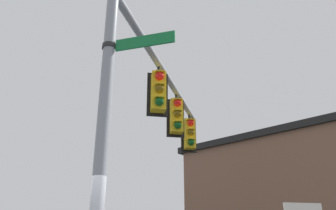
{
  "coord_description": "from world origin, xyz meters",
  "views": [
    {
      "loc": [
        -0.12,
        5.25,
        1.5
      ],
      "look_at": [
        -1.64,
        -3.36,
        5.17
      ],
      "focal_mm": 36.75,
      "sensor_mm": 36.0,
      "label": 1
    }
  ],
  "objects": [
    {
      "name": "street_name_sign",
      "position": [
        -0.35,
        0.17,
        4.76
      ],
      "size": [
        1.2,
        0.66,
        0.22
      ],
      "color": "#147238"
    },
    {
      "name": "signal_pole",
      "position": [
        0.0,
        0.0,
        3.41
      ],
      "size": [
        0.21,
        0.21,
        6.82
      ],
      "primitive_type": "cylinder",
      "color": "gray",
      "rests_on": "ground"
    },
    {
      "name": "traffic_light_nearest_pole",
      "position": [
        -1.25,
        -2.54,
        5.18
      ],
      "size": [
        0.54,
        0.49,
        1.31
      ],
      "color": "black"
    },
    {
      "name": "traffic_light_mid_inner",
      "position": [
        -2.04,
        -4.16,
        5.18
      ],
      "size": [
        0.54,
        0.49,
        1.31
      ],
      "color": "black"
    },
    {
      "name": "mast_arm",
      "position": [
        -1.57,
        -3.23,
        5.97
      ],
      "size": [
        3.31,
        6.53,
        0.18
      ],
      "primitive_type": "cylinder",
      "rotation": [
        0.0,
        1.57,
        4.26
      ],
      "color": "gray"
    },
    {
      "name": "tree_by_storefront",
      "position": [
        -8.62,
        -8.86,
        5.1
      ],
      "size": [
        3.02,
        3.02,
        6.7
      ],
      "color": "#4C3823",
      "rests_on": "ground"
    },
    {
      "name": "traffic_light_mid_outer",
      "position": [
        -2.83,
        -5.79,
        5.18
      ],
      "size": [
        0.54,
        0.49,
        1.31
      ],
      "color": "black"
    }
  ]
}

